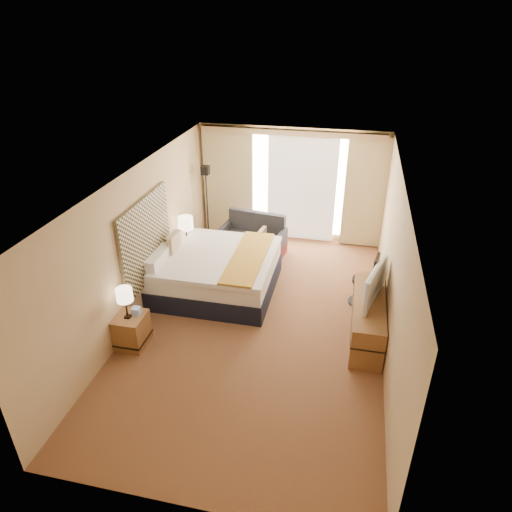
% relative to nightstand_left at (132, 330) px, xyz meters
% --- Properties ---
extents(floor, '(4.20, 7.00, 0.02)m').
position_rel_nightstand_left_xyz_m(floor, '(1.87, 1.05, -0.28)').
color(floor, '#5A191A').
rests_on(floor, ground).
extents(ceiling, '(4.20, 7.00, 0.02)m').
position_rel_nightstand_left_xyz_m(ceiling, '(1.87, 1.05, 2.33)').
color(ceiling, silver).
rests_on(ceiling, wall_back).
extents(wall_back, '(4.20, 0.02, 2.60)m').
position_rel_nightstand_left_xyz_m(wall_back, '(1.87, 4.55, 1.02)').
color(wall_back, tan).
rests_on(wall_back, ground).
extents(wall_front, '(4.20, 0.02, 2.60)m').
position_rel_nightstand_left_xyz_m(wall_front, '(1.87, -2.45, 1.02)').
color(wall_front, tan).
rests_on(wall_front, ground).
extents(wall_left, '(0.02, 7.00, 2.60)m').
position_rel_nightstand_left_xyz_m(wall_left, '(-0.23, 1.05, 1.02)').
color(wall_left, tan).
rests_on(wall_left, ground).
extents(wall_right, '(0.02, 7.00, 2.60)m').
position_rel_nightstand_left_xyz_m(wall_right, '(3.97, 1.05, 1.02)').
color(wall_right, tan).
rests_on(wall_right, ground).
extents(headboard, '(0.06, 1.85, 1.50)m').
position_rel_nightstand_left_xyz_m(headboard, '(-0.19, 1.25, 1.01)').
color(headboard, black).
rests_on(headboard, wall_left).
extents(nightstand_left, '(0.45, 0.52, 0.55)m').
position_rel_nightstand_left_xyz_m(nightstand_left, '(0.00, 0.00, 0.00)').
color(nightstand_left, olive).
rests_on(nightstand_left, floor).
extents(nightstand_right, '(0.45, 0.52, 0.55)m').
position_rel_nightstand_left_xyz_m(nightstand_right, '(0.00, 2.50, 0.00)').
color(nightstand_right, olive).
rests_on(nightstand_right, floor).
extents(media_dresser, '(0.50, 1.80, 0.70)m').
position_rel_nightstand_left_xyz_m(media_dresser, '(3.70, 1.05, 0.07)').
color(media_dresser, olive).
rests_on(media_dresser, floor).
extents(window, '(2.30, 0.02, 2.30)m').
position_rel_nightstand_left_xyz_m(window, '(2.12, 4.52, 1.04)').
color(window, white).
rests_on(window, wall_back).
extents(curtains, '(4.12, 0.19, 2.56)m').
position_rel_nightstand_left_xyz_m(curtains, '(1.87, 4.44, 1.13)').
color(curtains, beige).
rests_on(curtains, floor).
extents(bed, '(2.27, 2.07, 1.10)m').
position_rel_nightstand_left_xyz_m(bed, '(0.81, 1.90, 0.13)').
color(bed, black).
rests_on(bed, floor).
extents(loveseat, '(1.51, 0.96, 0.88)m').
position_rel_nightstand_left_xyz_m(loveseat, '(1.20, 3.54, 0.02)').
color(loveseat, maroon).
rests_on(loveseat, floor).
extents(floor_lamp, '(0.23, 0.23, 1.82)m').
position_rel_nightstand_left_xyz_m(floor_lamp, '(0.06, 3.89, 1.01)').
color(floor_lamp, black).
rests_on(floor_lamp, floor).
extents(desk_chair, '(0.49, 0.49, 1.01)m').
position_rel_nightstand_left_xyz_m(desk_chair, '(3.67, 2.01, 0.17)').
color(desk_chair, black).
rests_on(desk_chair, floor).
extents(lamp_left, '(0.25, 0.25, 0.53)m').
position_rel_nightstand_left_xyz_m(lamp_left, '(-0.01, -0.03, 0.69)').
color(lamp_left, black).
rests_on(lamp_left, nightstand_left).
extents(lamp_right, '(0.30, 0.30, 0.63)m').
position_rel_nightstand_left_xyz_m(lamp_right, '(0.04, 2.54, 0.76)').
color(lamp_right, black).
rests_on(lamp_right, nightstand_right).
extents(tissue_box, '(0.13, 0.13, 0.11)m').
position_rel_nightstand_left_xyz_m(tissue_box, '(0.08, 0.09, 0.33)').
color(tissue_box, '#93B0E3').
rests_on(tissue_box, nightstand_left).
extents(telephone, '(0.22, 0.19, 0.07)m').
position_rel_nightstand_left_xyz_m(telephone, '(0.14, 2.55, 0.31)').
color(telephone, black).
rests_on(telephone, nightstand_right).
extents(television, '(0.42, 1.03, 0.59)m').
position_rel_nightstand_left_xyz_m(television, '(3.65, 1.08, 0.72)').
color(television, black).
rests_on(television, media_dresser).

